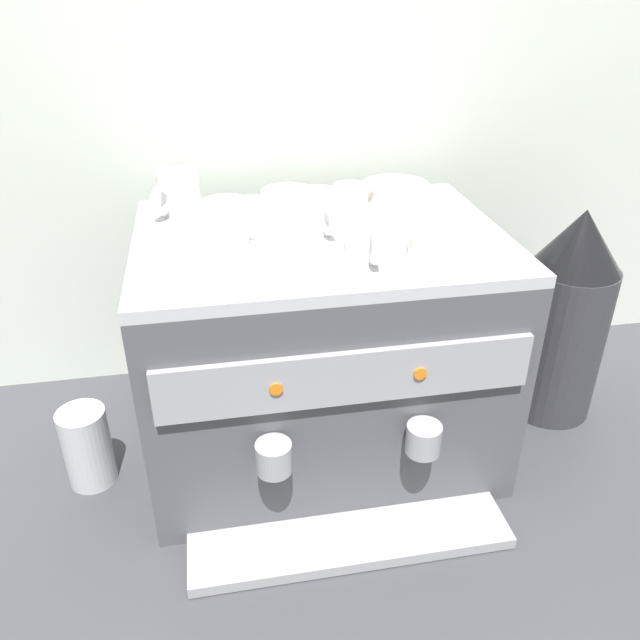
# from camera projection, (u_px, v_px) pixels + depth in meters

# --- Properties ---
(ground_plane) EXTENTS (4.00, 4.00, 0.00)m
(ground_plane) POSITION_uv_depth(u_px,v_px,m) (320.00, 437.00, 1.30)
(ground_plane) COLOR #38383D
(tiled_backsplash_wall) EXTENTS (2.80, 0.03, 1.07)m
(tiled_backsplash_wall) POSITION_uv_depth(u_px,v_px,m) (292.00, 135.00, 1.31)
(tiled_backsplash_wall) COLOR silver
(tiled_backsplash_wall) RESTS_ON ground_plane
(espresso_machine) EXTENTS (0.62, 0.56, 0.44)m
(espresso_machine) POSITION_uv_depth(u_px,v_px,m) (320.00, 347.00, 1.18)
(espresso_machine) COLOR #4C4C51
(espresso_machine) RESTS_ON ground_plane
(ceramic_cup_0) EXTENTS (0.08, 0.12, 0.07)m
(ceramic_cup_0) POSITION_uv_depth(u_px,v_px,m) (372.00, 235.00, 0.98)
(ceramic_cup_0) COLOR white
(ceramic_cup_0) RESTS_ON espresso_machine
(ceramic_cup_1) EXTENTS (0.09, 0.06, 0.06)m
(ceramic_cup_1) POSITION_uv_depth(u_px,v_px,m) (352.00, 201.00, 1.13)
(ceramic_cup_1) COLOR white
(ceramic_cup_1) RESTS_ON espresso_machine
(ceramic_cup_2) EXTENTS (0.07, 0.11, 0.07)m
(ceramic_cup_2) POSITION_uv_depth(u_px,v_px,m) (318.00, 212.00, 1.07)
(ceramic_cup_2) COLOR white
(ceramic_cup_2) RESTS_ON espresso_machine
(ceramic_cup_3) EXTENTS (0.11, 0.07, 0.08)m
(ceramic_cup_3) POSITION_uv_depth(u_px,v_px,m) (229.00, 224.00, 1.01)
(ceramic_cup_3) COLOR white
(ceramic_cup_3) RESTS_ON espresso_machine
(ceramic_cup_4) EXTENTS (0.09, 0.11, 0.08)m
(ceramic_cup_4) POSITION_uv_depth(u_px,v_px,m) (177.00, 192.00, 1.15)
(ceramic_cup_4) COLOR white
(ceramic_cup_4) RESTS_ON espresso_machine
(ceramic_bowl_0) EXTENTS (0.10, 0.10, 0.03)m
(ceramic_bowl_0) POSITION_uv_depth(u_px,v_px,m) (441.00, 245.00, 0.99)
(ceramic_bowl_0) COLOR beige
(ceramic_bowl_0) RESTS_ON espresso_machine
(ceramic_bowl_1) EXTENTS (0.13, 0.13, 0.04)m
(ceramic_bowl_1) POSITION_uv_depth(u_px,v_px,m) (395.00, 194.00, 1.20)
(ceramic_bowl_1) COLOR beige
(ceramic_bowl_1) RESTS_ON espresso_machine
(ceramic_bowl_2) EXTENTS (0.10, 0.10, 0.03)m
(ceramic_bowl_2) POSITION_uv_depth(u_px,v_px,m) (288.00, 199.00, 1.19)
(ceramic_bowl_2) COLOR beige
(ceramic_bowl_2) RESTS_ON espresso_machine
(ceramic_bowl_3) EXTENTS (0.09, 0.09, 0.04)m
(ceramic_bowl_3) POSITION_uv_depth(u_px,v_px,m) (279.00, 260.00, 0.94)
(ceramic_bowl_3) COLOR beige
(ceramic_bowl_3) RESTS_ON espresso_machine
(coffee_grinder) EXTENTS (0.17, 0.17, 0.45)m
(coffee_grinder) POSITION_uv_depth(u_px,v_px,m) (564.00, 316.00, 1.28)
(coffee_grinder) COLOR #333338
(coffee_grinder) RESTS_ON ground_plane
(milk_pitcher) EXTENTS (0.09, 0.09, 0.15)m
(milk_pitcher) POSITION_uv_depth(u_px,v_px,m) (87.00, 447.00, 1.15)
(milk_pitcher) COLOR #B7B7BC
(milk_pitcher) RESTS_ON ground_plane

